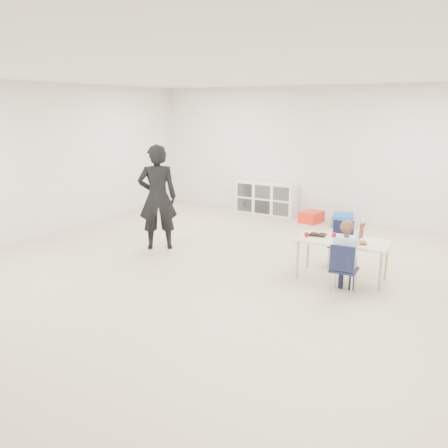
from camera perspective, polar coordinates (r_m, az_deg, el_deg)
The scene contains 16 objects.
room at distance 6.33m, azimuth -1.96°, elevation 5.19°, with size 9.00×9.02×2.80m.
table at distance 6.83m, azimuth 13.99°, elevation -4.14°, with size 1.29×0.71×0.57m.
chair_near at distance 6.29m, azimuth 14.24°, elevation -5.22°, with size 0.33×0.31×0.69m, color black, non-canonical shape.
chair_far at distance 7.35m, azimuth 13.82°, elevation -2.43°, with size 0.33×0.31×0.69m, color black, non-canonical shape.
child at distance 6.23m, azimuth 14.35°, elevation -3.50°, with size 0.46×0.46×1.08m, color #B2CEF0, non-canonical shape.
lunch_tray_near at distance 6.78m, azimuth 14.76°, elevation -1.71°, with size 0.22×0.16×0.03m, color black.
lunch_tray_far at distance 6.90m, azimuth 11.23°, elevation -1.26°, with size 0.22×0.16×0.03m, color black.
milk_carton at distance 6.59m, azimuth 14.16°, elevation -1.80°, with size 0.07×0.07×0.10m, color white.
bread_roll at distance 6.59m, azimuth 16.39°, elevation -2.10°, with size 0.09×0.09×0.07m, color tan.
apple_near at distance 6.85m, azimuth 13.10°, elevation -1.27°, with size 0.07×0.07×0.07m, color maroon.
apple_far at distance 6.79m, azimuth 9.92°, elevation -1.24°, with size 0.07×0.07×0.07m, color maroon.
cubby_shelf at distance 10.77m, azimuth 5.09°, elevation 3.12°, with size 1.40×0.40×0.70m, color white.
adult at distance 8.02m, azimuth -8.01°, elevation 3.19°, with size 0.65×0.42×1.77m, color black.
bin_red at distance 10.09m, azimuth 10.46°, elevation 0.85°, with size 0.37×0.48×0.23m, color red.
bin_yellow at distance 9.90m, azimuth 13.91°, elevation 0.34°, with size 0.33×0.43×0.21m, color gold.
bin_blue at distance 9.88m, azimuth 14.10°, elevation 0.42°, with size 0.39×0.50×0.24m, color blue.
Camera 1 is at (3.40, -5.25, 2.36)m, focal length 38.00 mm.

